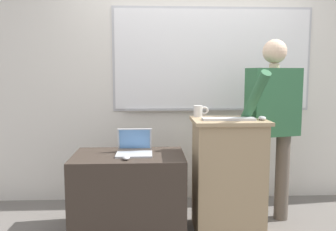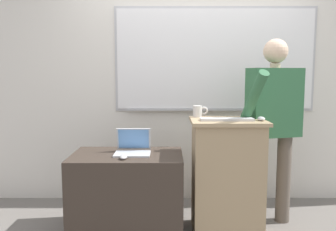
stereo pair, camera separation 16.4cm
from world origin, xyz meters
name	(u,v)px [view 1 (the left image)]	position (x,y,z in m)	size (l,w,h in m)	color
back_wall	(189,76)	(0.01, 1.26, 1.35)	(6.40, 0.17, 2.69)	silver
lectern_podium	(228,175)	(0.26, 0.39, 0.50)	(0.63, 0.49, 0.99)	tan
side_desk	(129,193)	(-0.60, 0.40, 0.34)	(0.95, 0.62, 0.69)	#382D26
person_presenter	(273,117)	(0.70, 0.56, 0.98)	(0.63, 0.62, 1.68)	brown
laptop	(134,147)	(-0.55, 0.43, 0.74)	(0.31, 0.28, 0.21)	#B7BABF
wireless_keyboard	(229,119)	(0.24, 0.32, 1.00)	(0.44, 0.12, 0.02)	silver
computer_mouse_by_laptop	(126,158)	(-0.61, 0.22, 0.70)	(0.06, 0.10, 0.03)	#BCBCC1
computer_mouse_by_keyboard	(262,118)	(0.52, 0.31, 1.01)	(0.06, 0.10, 0.03)	#BCBCC1
coffee_mug	(199,111)	(0.02, 0.56, 1.04)	(0.14, 0.08, 0.10)	silver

